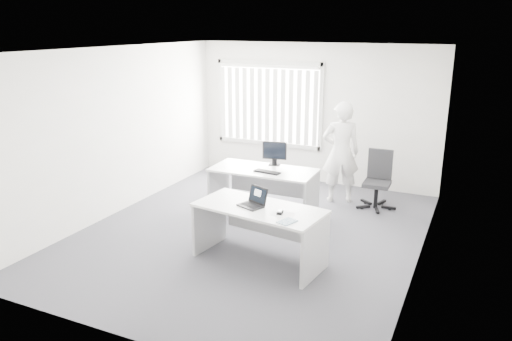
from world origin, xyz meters
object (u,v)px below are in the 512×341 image
at_px(monitor, 275,153).
at_px(laptop, 250,198).
at_px(office_chair, 377,190).
at_px(desk_far, 263,182).
at_px(desk_near, 259,222).
at_px(person, 341,152).

bearing_deg(monitor, laptop, -87.89).
relative_size(office_chair, monitor, 2.47).
distance_m(desk_far, monitor, 0.54).
distance_m(desk_near, monitor, 2.10).
relative_size(desk_far, office_chair, 1.72).
xyz_separation_m(person, monitor, (-0.92, -0.88, 0.09)).
height_order(desk_far, laptop, laptop).
xyz_separation_m(office_chair, laptop, (-1.13, -2.84, 0.60)).
xyz_separation_m(person, laptop, (-0.43, -2.88, -0.00)).
xyz_separation_m(desk_far, laptop, (0.56, -1.69, 0.34)).
distance_m(desk_far, person, 1.59).
height_order(desk_near, desk_far, desk_far).
distance_m(desk_near, office_chair, 2.99).
relative_size(desk_far, person, 0.96).
bearing_deg(desk_near, laptop, -152.63).
bearing_deg(person, office_chair, 152.42).
height_order(desk_near, office_chair, office_chair).
bearing_deg(office_chair, laptop, -113.21).
relative_size(person, monitor, 4.43).
height_order(person, monitor, person).
bearing_deg(laptop, office_chair, 90.08).
height_order(laptop, monitor, monitor).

